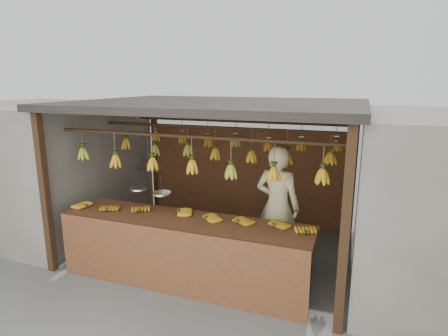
% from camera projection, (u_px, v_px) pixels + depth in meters
% --- Properties ---
extents(ground, '(80.00, 80.00, 0.00)m').
position_uv_depth(ground, '(218.00, 248.00, 6.17)').
color(ground, '#5B5B57').
extents(stall, '(4.30, 3.30, 2.40)m').
position_uv_depth(stall, '(225.00, 127.00, 6.03)').
color(stall, black).
rests_on(stall, ground).
extents(neighbor_left, '(3.00, 3.00, 2.30)m').
position_uv_depth(neighbor_left, '(42.00, 164.00, 7.13)').
color(neighbor_left, slate).
rests_on(neighbor_left, ground).
extents(counter, '(3.44, 0.78, 0.96)m').
position_uv_depth(counter, '(181.00, 236.00, 4.90)').
color(counter, brown).
rests_on(counter, ground).
extents(hanging_bananas, '(3.60, 2.20, 0.37)m').
position_uv_depth(hanging_bananas, '(217.00, 152.00, 5.81)').
color(hanging_bananas, '#92A523').
rests_on(hanging_bananas, ground).
extents(balance_scale, '(0.68, 0.35, 0.81)m').
position_uv_depth(balance_scale, '(150.00, 188.00, 5.18)').
color(balance_scale, black).
rests_on(balance_scale, ground).
extents(vendor, '(0.72, 0.53, 1.82)m').
position_uv_depth(vendor, '(277.00, 207.00, 5.45)').
color(vendor, beige).
rests_on(vendor, ground).
extents(bag_bundles, '(0.08, 0.26, 1.28)m').
position_uv_depth(bag_bundles, '(349.00, 181.00, 6.52)').
color(bag_bundles, yellow).
rests_on(bag_bundles, ground).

